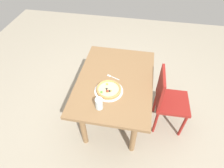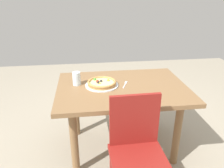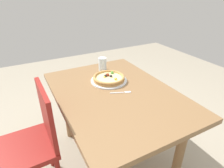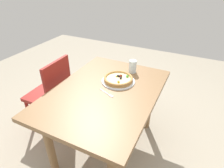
% 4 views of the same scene
% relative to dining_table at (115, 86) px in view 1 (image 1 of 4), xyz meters
% --- Properties ---
extents(ground_plane, '(6.00, 6.00, 0.00)m').
position_rel_dining_table_xyz_m(ground_plane, '(0.00, 0.00, -0.62)').
color(ground_plane, '#9E937F').
extents(dining_table, '(1.25, 0.89, 0.72)m').
position_rel_dining_table_xyz_m(dining_table, '(0.00, 0.00, 0.00)').
color(dining_table, olive).
rests_on(dining_table, ground).
extents(chair_near, '(0.41, 0.41, 0.89)m').
position_rel_dining_table_xyz_m(chair_near, '(-0.00, -0.66, -0.12)').
color(chair_near, maroon).
rests_on(chair_near, ground).
extents(plate, '(0.32, 0.32, 0.01)m').
position_rel_dining_table_xyz_m(plate, '(-0.19, 0.04, 0.11)').
color(plate, silver).
rests_on(plate, dining_table).
extents(pizza, '(0.28, 0.28, 0.05)m').
position_rel_dining_table_xyz_m(pizza, '(-0.19, 0.04, 0.13)').
color(pizza, '#B78447').
rests_on(pizza, plate).
extents(fork, '(0.08, 0.16, 0.00)m').
position_rel_dining_table_xyz_m(fork, '(0.04, 0.04, 0.10)').
color(fork, silver).
rests_on(fork, dining_table).
extents(drinking_glass, '(0.08, 0.08, 0.13)m').
position_rel_dining_table_xyz_m(drinking_glass, '(-0.43, 0.09, 0.17)').
color(drinking_glass, silver).
rests_on(drinking_glass, dining_table).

